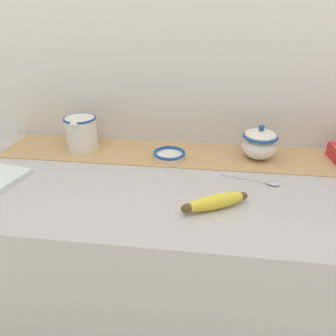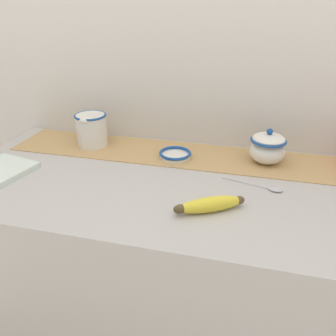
# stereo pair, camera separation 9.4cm
# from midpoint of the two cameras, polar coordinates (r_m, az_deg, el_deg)

# --- Properties ---
(countertop) EXTENTS (1.40, 0.62, 0.93)m
(countertop) POSITION_cam_midpoint_polar(r_m,az_deg,el_deg) (1.27, -0.81, -20.96)
(countertop) COLOR #B7B2AD
(countertop) RESTS_ON ground_plane
(back_wall) EXTENTS (2.20, 0.04, 2.40)m
(back_wall) POSITION_cam_midpoint_polar(r_m,az_deg,el_deg) (1.20, 1.29, 16.86)
(back_wall) COLOR silver
(back_wall) RESTS_ON ground_plane
(table_runner) EXTENTS (1.29, 0.22, 0.00)m
(table_runner) POSITION_cam_midpoint_polar(r_m,az_deg,el_deg) (1.15, 0.40, 2.36)
(table_runner) COLOR tan
(table_runner) RESTS_ON countertop
(cream_pitcher) EXTENTS (0.11, 0.13, 0.12)m
(cream_pitcher) POSITION_cam_midpoint_polar(r_m,az_deg,el_deg) (1.22, -17.02, 5.97)
(cream_pitcher) COLOR white
(cream_pitcher) RESTS_ON countertop
(sugar_bowl) EXTENTS (0.12, 0.12, 0.12)m
(sugar_bowl) POSITION_cam_midpoint_polar(r_m,az_deg,el_deg) (1.12, 13.35, 4.11)
(sugar_bowl) COLOR white
(sugar_bowl) RESTS_ON countertop
(small_dish) EXTENTS (0.11, 0.11, 0.02)m
(small_dish) POSITION_cam_midpoint_polar(r_m,az_deg,el_deg) (1.12, -2.18, 2.36)
(small_dish) COLOR white
(small_dish) RESTS_ON countertop
(banana) EXTENTS (0.18, 0.12, 0.04)m
(banana) POSITION_cam_midpoint_polar(r_m,az_deg,el_deg) (0.84, 5.07, -5.99)
(banana) COLOR yellow
(banana) RESTS_ON countertop
(spoon) EXTENTS (0.18, 0.06, 0.01)m
(spoon) POSITION_cam_midpoint_polar(r_m,az_deg,el_deg) (0.99, 14.59, -2.54)
(spoon) COLOR #B7B7BC
(spoon) RESTS_ON countertop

